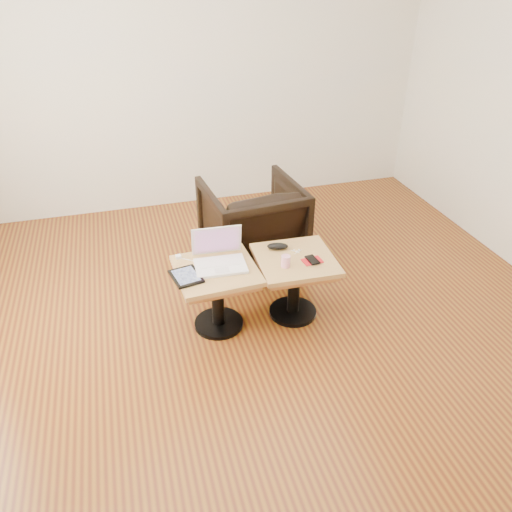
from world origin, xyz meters
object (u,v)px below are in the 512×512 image
object	(u,v)px
laptop	(219,257)
striped_cup	(286,261)
side_table_left	(217,283)
side_table_right	(295,272)
armchair	(252,222)

from	to	relation	value
laptop	striped_cup	distance (m)	0.44
side_table_left	side_table_right	xyz separation A→B (m)	(0.55, -0.02, 0.00)
laptop	armchair	xyz separation A→B (m)	(0.44, 0.75, -0.18)
side_table_left	side_table_right	world-z (taller)	same
laptop	side_table_left	bearing A→B (deg)	-119.71
striped_cup	armchair	size ratio (longest dim) A/B	0.10
side_table_left	laptop	world-z (taller)	laptop
striped_cup	armchair	world-z (taller)	armchair
side_table_left	striped_cup	distance (m)	0.49
side_table_left	striped_cup	world-z (taller)	striped_cup
laptop	side_table_right	bearing A→B (deg)	-4.47
side_table_right	laptop	world-z (taller)	laptop
side_table_right	side_table_left	bearing A→B (deg)	-179.66
side_table_right	laptop	size ratio (longest dim) A/B	1.55
laptop	striped_cup	xyz separation A→B (m)	(0.42, -0.15, -0.01)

